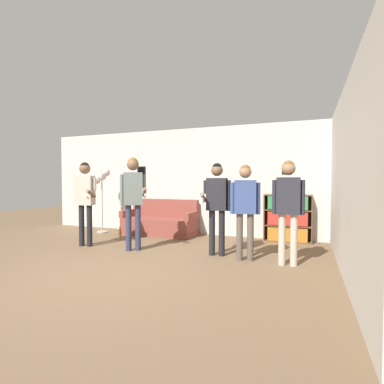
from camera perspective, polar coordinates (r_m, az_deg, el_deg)
name	(u,v)px	position (r m, az deg, el deg)	size (l,w,h in m)	color
ground_plane	(99,277)	(4.56, -17.22, -15.17)	(20.00, 20.00, 0.00)	brown
wall_back	(195,181)	(7.68, 0.52, 2.08)	(8.76, 0.08, 2.70)	beige
wall_right	(341,181)	(5.30, 26.58, 1.91)	(0.06, 6.15, 2.70)	beige
couch	(160,223)	(7.69, -6.13, -5.86)	(1.90, 0.80, 0.88)	brown
bookshelf	(288,218)	(7.02, 17.76, -4.77)	(1.03, 0.30, 1.05)	brown
floor_lamp	(102,181)	(8.18, -16.80, 1.96)	(0.42, 0.45, 1.69)	#ADA89E
person_player_foreground_left	(85,194)	(6.56, -19.70, -0.42)	(0.54, 0.44, 1.74)	black
person_player_foreground_center	(133,193)	(5.89, -11.17, -0.11)	(0.61, 0.38, 1.80)	#2D334C
person_watcher_holding_cup	(217,199)	(5.40, 4.76, -1.33)	(0.50, 0.44, 1.67)	black
person_spectator_near_bookshelf	(245,202)	(5.12, 10.09, -1.93)	(0.49, 0.27, 1.62)	brown
person_spectator_far_right	(288,201)	(4.98, 17.86, -1.69)	(0.50, 0.22, 1.67)	#B7AD99
bottle_on_floor	(120,233)	(7.48, -13.57, -7.59)	(0.07, 0.07, 0.26)	brown
drinking_cup	(298,193)	(6.97, 19.54, -0.11)	(0.08, 0.08, 0.09)	white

